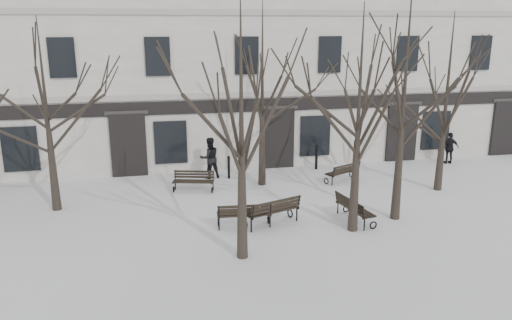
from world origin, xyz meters
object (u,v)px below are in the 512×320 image
object	(u,v)px
bench_1	(273,210)
bench_2	(244,214)
tree_3	(406,74)
bench_3	(194,180)
bench_5	(354,208)
tree_1	(241,102)
tree_2	(360,94)
bench_4	(343,172)

from	to	relation	value
bench_1	bench_2	xyz separation A→B (m)	(-1.00, -0.02, -0.04)
tree_3	bench_1	world-z (taller)	tree_3
bench_3	bench_5	bearing A→B (deg)	-26.18
bench_1	bench_5	size ratio (longest dim) A/B	1.12
tree_3	bench_2	distance (m)	7.17
tree_1	bench_5	bearing A→B (deg)	24.64
tree_2	bench_5	xyz separation A→B (m)	(0.33, 0.74, -4.14)
tree_3	bench_5	size ratio (longest dim) A/B	4.36
bench_3	bench_2	bearing A→B (deg)	-57.87
bench_1	bench_3	world-z (taller)	bench_1
tree_1	bench_4	bearing A→B (deg)	48.58
tree_3	bench_2	world-z (taller)	tree_3
tree_1	bench_1	bearing A→B (deg)	56.67
tree_2	bench_4	size ratio (longest dim) A/B	4.12
tree_1	bench_1	world-z (taller)	tree_1
tree_2	bench_5	size ratio (longest dim) A/B	3.93
bench_1	bench_3	xyz separation A→B (m)	(-2.36, 4.30, -0.09)
bench_3	bench_5	size ratio (longest dim) A/B	0.94
tree_1	bench_3	bearing A→B (deg)	97.82
tree_2	bench_2	distance (m)	5.53
tree_3	bench_1	xyz separation A→B (m)	(-4.46, 0.27, -4.59)
tree_2	bench_4	distance (m)	6.88
bench_2	bench_5	size ratio (longest dim) A/B	1.00
tree_2	bench_2	bearing A→B (deg)	164.99
bench_2	bench_5	xyz separation A→B (m)	(3.88, -0.21, -0.01)
bench_1	bench_3	size ratio (longest dim) A/B	1.18
tree_3	bench_4	xyz separation A→B (m)	(-0.22, 4.51, -4.67)
bench_1	bench_4	xyz separation A→B (m)	(4.24, 4.24, -0.08)
tree_3	bench_4	distance (m)	6.50
bench_2	bench_5	bearing A→B (deg)	-179.09
bench_4	tree_2	bearing A→B (deg)	45.54
bench_3	bench_5	distance (m)	6.93
bench_2	bench_5	world-z (taller)	bench_2
bench_3	bench_5	world-z (taller)	bench_5
tree_2	bench_5	distance (m)	4.22
bench_1	bench_4	world-z (taller)	bench_1
bench_3	bench_4	world-z (taller)	bench_4
tree_3	bench_1	distance (m)	6.41
bench_4	bench_3	bearing A→B (deg)	-26.95
tree_1	bench_2	world-z (taller)	tree_1
bench_4	bench_5	distance (m)	4.68
bench_3	bench_1	bearing A→B (deg)	-46.56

